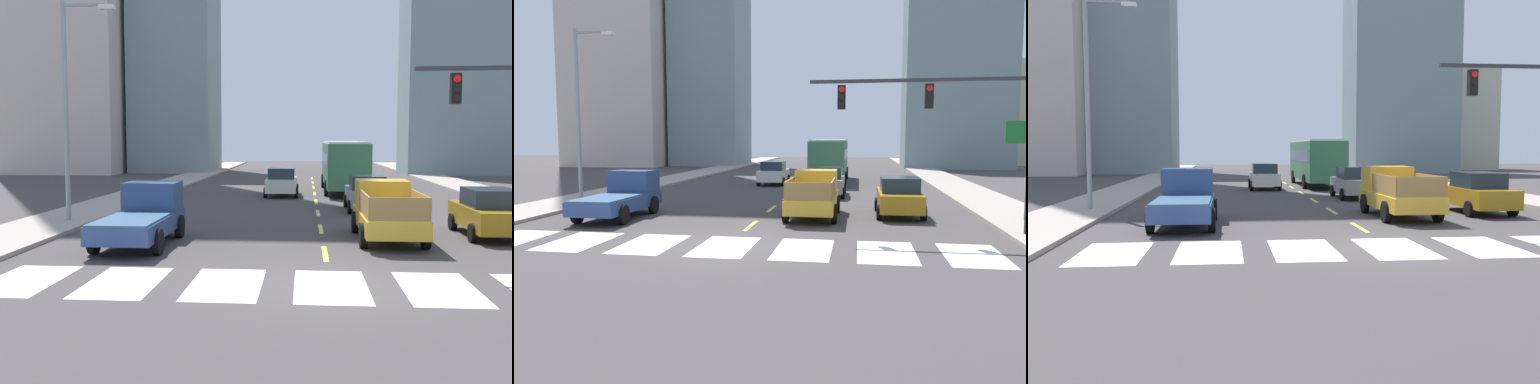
{
  "view_description": "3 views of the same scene",
  "coord_description": "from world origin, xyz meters",
  "views": [
    {
      "loc": [
        -0.63,
        -13.7,
        3.45
      ],
      "look_at": [
        -2.69,
        11.05,
        1.23
      ],
      "focal_mm": 41.27,
      "sensor_mm": 36.0,
      "label": 1
    },
    {
      "loc": [
        4.11,
        -15.77,
        3.41
      ],
      "look_at": [
        0.08,
        8.09,
        0.92
      ],
      "focal_mm": 36.66,
      "sensor_mm": 36.0,
      "label": 2
    },
    {
      "loc": [
        -4.51,
        -14.42,
        2.7
      ],
      "look_at": [
        -2.39,
        6.1,
        1.08
      ],
      "focal_mm": 38.69,
      "sensor_mm": 36.0,
      "label": 3
    }
  ],
  "objects": [
    {
      "name": "lane_dash_2",
      "position": [
        0.0,
        14.0,
        0.0
      ],
      "size": [
        0.16,
        2.4,
        0.01
      ],
      "primitive_type": "cube",
      "color": "#DFD44A",
      "rests_on": "ground"
    },
    {
      "name": "sedan_mid",
      "position": [
        2.38,
        15.1,
        0.86
      ],
      "size": [
        2.02,
        4.4,
        1.72
      ],
      "rotation": [
        0.0,
        0.0,
        0.05
      ],
      "color": "gray",
      "rests_on": "ground"
    },
    {
      "name": "sidewalk_right",
      "position": [
        10.85,
        18.0,
        0.07
      ],
      "size": [
        3.22,
        110.0,
        0.15
      ],
      "primitive_type": "cube",
      "color": "#9F9186",
      "rests_on": "ground"
    },
    {
      "name": "ground_plane",
      "position": [
        0.0,
        0.0,
        0.0
      ],
      "size": [
        160.0,
        160.0,
        0.0
      ],
      "primitive_type": "plane",
      "color": "#413C3D"
    },
    {
      "name": "lane_dash_5",
      "position": [
        0.0,
        29.0,
        0.0
      ],
      "size": [
        0.16,
        2.4,
        0.01
      ],
      "primitive_type": "cube",
      "color": "#DFD44A",
      "rests_on": "ground"
    },
    {
      "name": "streetlight_left",
      "position": [
        -10.17,
        9.63,
        4.97
      ],
      "size": [
        2.2,
        0.28,
        9.0
      ],
      "color": "gray",
      "rests_on": "ground"
    },
    {
      "name": "block_mid_left",
      "position": [
        14.98,
        46.96,
        10.07
      ],
      "size": [
        11.63,
        7.25,
        20.14
      ],
      "primitive_type": "cube",
      "color": "gray",
      "rests_on": "ground"
    },
    {
      "name": "sedan_far",
      "position": [
        -2.04,
        22.27,
        0.86
      ],
      "size": [
        2.02,
        4.4,
        1.72
      ],
      "rotation": [
        0.0,
        0.0,
        0.02
      ],
      "color": "silver",
      "rests_on": "ground"
    },
    {
      "name": "sedan_near_right",
      "position": [
        5.92,
        7.71,
        0.86
      ],
      "size": [
        2.02,
        4.4,
        1.72
      ],
      "rotation": [
        0.0,
        0.0,
        -0.05
      ],
      "color": "#9B7114",
      "rests_on": "ground"
    },
    {
      "name": "lane_dash_3",
      "position": [
        0.0,
        19.0,
        0.0
      ],
      "size": [
        0.16,
        2.4,
        0.01
      ],
      "primitive_type": "cube",
      "color": "#DFD44A",
      "rests_on": "ground"
    },
    {
      "name": "lane_dash_6",
      "position": [
        0.0,
        34.0,
        0.0
      ],
      "size": [
        0.16,
        2.4,
        0.01
      ],
      "primitive_type": "cube",
      "color": "#DFD44A",
      "rests_on": "ground"
    },
    {
      "name": "crosswalk_stripe_4",
      "position": [
        2.5,
        0.0,
        0.0
      ],
      "size": [
        1.72,
        3.23,
        0.01
      ],
      "primitive_type": "cube",
      "color": "silver",
      "rests_on": "ground"
    },
    {
      "name": "sidewalk_left",
      "position": [
        -10.85,
        18.0,
        0.07
      ],
      "size": [
        3.22,
        110.0,
        0.15
      ],
      "primitive_type": "cube",
      "color": "#9F9186",
      "rests_on": "ground"
    },
    {
      "name": "pickup_dark",
      "position": [
        -5.99,
        5.44,
        0.92
      ],
      "size": [
        2.18,
        5.2,
        1.96
      ],
      "rotation": [
        0.0,
        0.0,
        -0.03
      ],
      "color": "navy",
      "rests_on": "ground"
    },
    {
      "name": "city_bus",
      "position": [
        1.92,
        25.32,
        1.95
      ],
      "size": [
        2.72,
        10.8,
        3.32
      ],
      "rotation": [
        0.0,
        0.0,
        -0.0
      ],
      "color": "#366B46",
      "rests_on": "ground"
    },
    {
      "name": "block_low_left",
      "position": [
        25.13,
        56.58,
        6.47
      ],
      "size": [
        8.99,
        9.25,
        12.95
      ],
      "primitive_type": "cube",
      "color": "beige",
      "rests_on": "ground"
    },
    {
      "name": "lane_dash_1",
      "position": [
        0.0,
        9.0,
        0.0
      ],
      "size": [
        0.16,
        2.4,
        0.01
      ],
      "primitive_type": "cube",
      "color": "#DFD44A",
      "rests_on": "ground"
    },
    {
      "name": "lane_dash_0",
      "position": [
        0.0,
        4.0,
        0.0
      ],
      "size": [
        0.16,
        2.4,
        0.01
      ],
      "primitive_type": "cube",
      "color": "#DFD44A",
      "rests_on": "ground"
    },
    {
      "name": "pickup_stakebed",
      "position": [
        2.22,
        7.04,
        0.94
      ],
      "size": [
        2.18,
        5.2,
        1.96
      ],
      "rotation": [
        0.0,
        0.0,
        -0.02
      ],
      "color": "gold",
      "rests_on": "ground"
    },
    {
      "name": "lane_dash_4",
      "position": [
        0.0,
        24.0,
        0.0
      ],
      "size": [
        0.16,
        2.4,
        0.01
      ],
      "primitive_type": "cube",
      "color": "#DFD44A",
      "rests_on": "ground"
    },
    {
      "name": "crosswalk_stripe_1",
      "position": [
        -4.99,
        0.0,
        0.0
      ],
      "size": [
        1.72,
        3.23,
        0.01
      ],
      "primitive_type": "cube",
      "color": "silver",
      "rests_on": "ground"
    },
    {
      "name": "lane_dash_7",
      "position": [
        0.0,
        39.0,
        0.0
      ],
      "size": [
        0.16,
        2.4,
        0.01
      ],
      "primitive_type": "cube",
      "color": "#DFD44A",
      "rests_on": "ground"
    },
    {
      "name": "crosswalk_stripe_2",
      "position": [
        -2.5,
        0.0,
        0.0
      ],
      "size": [
        1.72,
        3.23,
        0.01
      ],
      "primitive_type": "cube",
      "color": "silver",
      "rests_on": "ground"
    },
    {
      "name": "block_mid_right",
      "position": [
        -14.5,
        49.57,
        13.56
      ],
      "size": [
        8.36,
        9.61,
        27.11
      ],
      "primitive_type": "cube",
      "color": "gray",
      "rests_on": "ground"
    },
    {
      "name": "crosswalk_stripe_3",
      "position": [
        0.0,
        0.0,
        0.0
      ],
      "size": [
        1.72,
        3.23,
        0.01
      ],
      "primitive_type": "cube",
      "color": "silver",
      "rests_on": "ground"
    },
    {
      "name": "crosswalk_stripe_0",
      "position": [
        -7.49,
        0.0,
        0.0
      ],
      "size": [
        1.72,
        3.23,
        0.01
      ],
      "primitive_type": "cube",
      "color": "silver",
      "rests_on": "ground"
    }
  ]
}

